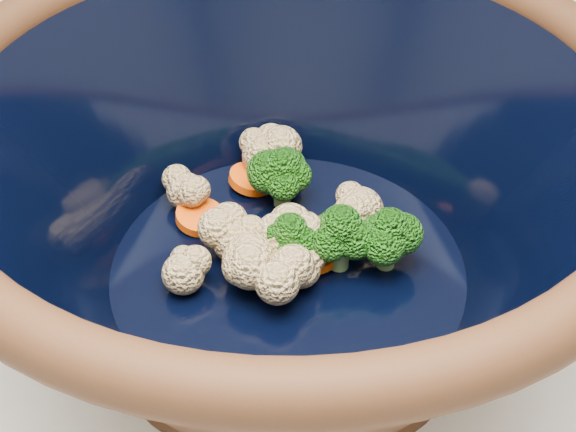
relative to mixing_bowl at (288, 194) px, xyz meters
The scene contains 2 objects.
mixing_bowl is the anchor object (origin of this frame).
vegetable_pile 0.04m from the mixing_bowl, 83.55° to the left, with size 0.17×0.15×0.05m.
Camera 1 is at (0.14, -0.33, 1.30)m, focal length 50.00 mm.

